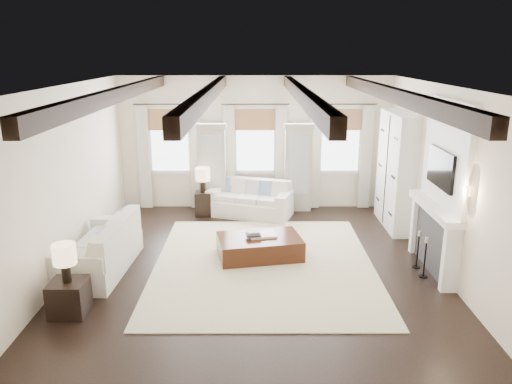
{
  "coord_description": "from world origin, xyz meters",
  "views": [
    {
      "loc": [
        0.0,
        -8.15,
        3.76
      ],
      "look_at": [
        0.02,
        1.02,
        1.15
      ],
      "focal_mm": 35.0,
      "sensor_mm": 36.0,
      "label": 1
    }
  ],
  "objects_px": {
    "sofa_left": "(103,250)",
    "sofa_back": "(250,201)",
    "side_table_front": "(69,298)",
    "ottoman": "(259,247)",
    "side_table_back": "(204,204)"
  },
  "relations": [
    {
      "from": "ottoman",
      "to": "side_table_front",
      "type": "distance_m",
      "value": 3.51
    },
    {
      "from": "sofa_back",
      "to": "ottoman",
      "type": "relative_size",
      "value": 1.38
    },
    {
      "from": "sofa_back",
      "to": "side_table_front",
      "type": "bearing_deg",
      "value": -119.58
    },
    {
      "from": "sofa_back",
      "to": "side_table_front",
      "type": "distance_m",
      "value": 5.33
    },
    {
      "from": "sofa_back",
      "to": "sofa_left",
      "type": "distance_m",
      "value": 4.03
    },
    {
      "from": "sofa_left",
      "to": "sofa_back",
      "type": "bearing_deg",
      "value": 50.29
    },
    {
      "from": "sofa_left",
      "to": "side_table_back",
      "type": "distance_m",
      "value": 3.39
    },
    {
      "from": "sofa_back",
      "to": "side_table_back",
      "type": "relative_size",
      "value": 3.72
    },
    {
      "from": "sofa_left",
      "to": "ottoman",
      "type": "relative_size",
      "value": 1.42
    },
    {
      "from": "sofa_back",
      "to": "ottoman",
      "type": "distance_m",
      "value": 2.55
    },
    {
      "from": "sofa_left",
      "to": "side_table_back",
      "type": "height_order",
      "value": "sofa_left"
    },
    {
      "from": "sofa_left",
      "to": "side_table_front",
      "type": "relative_size",
      "value": 4.18
    },
    {
      "from": "ottoman",
      "to": "sofa_left",
      "type": "bearing_deg",
      "value": -179.54
    },
    {
      "from": "side_table_front",
      "to": "side_table_back",
      "type": "relative_size",
      "value": 0.92
    },
    {
      "from": "sofa_back",
      "to": "ottoman",
      "type": "height_order",
      "value": "sofa_back"
    }
  ]
}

